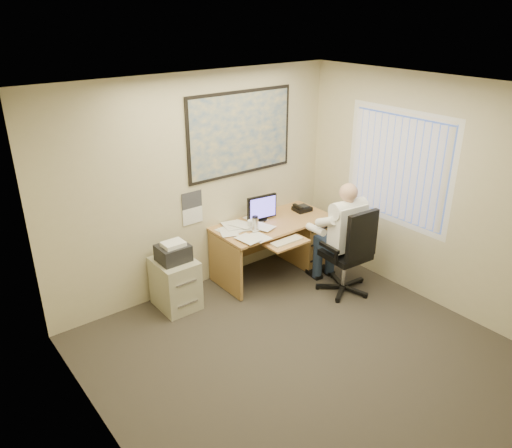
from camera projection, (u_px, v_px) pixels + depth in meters
room_shell at (330, 251)px, 4.47m from camera, size 4.00×4.50×2.70m
desk at (290, 236)px, 6.90m from camera, size 1.60×0.97×1.09m
world_map at (241, 134)px, 6.23m from camera, size 1.56×0.03×1.06m
wall_calendar at (192, 208)px, 6.14m from camera, size 0.28×0.01×0.42m
window_blinds at (398, 168)px, 6.08m from camera, size 0.06×1.40×1.30m
filing_cabinet at (175, 279)px, 5.96m from camera, size 0.45×0.53×0.87m
office_chair at (348, 268)px, 6.28m from camera, size 0.74×0.74×1.16m
person at (345, 238)px, 6.18m from camera, size 0.69×0.91×1.44m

